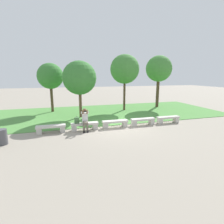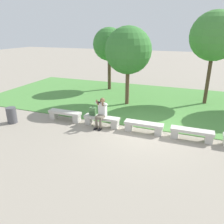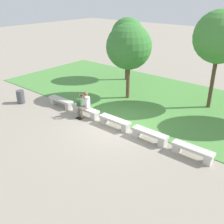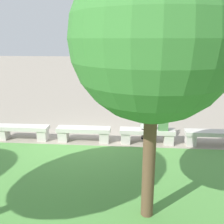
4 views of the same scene
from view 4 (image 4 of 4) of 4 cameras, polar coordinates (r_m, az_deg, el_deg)
The scene contains 8 objects.
ground_plane at distance 8.19m, azimuth -6.12°, elevation -6.36°, with size 80.00×80.00×0.00m, color gray.
bench_main at distance 8.30m, azimuth 21.13°, elevation -4.94°, with size 1.64×0.40×0.45m.
bench_near at distance 7.96m, azimuth 7.65°, elevation -4.84°, with size 1.64×0.40×0.45m.
bench_mid at distance 8.09m, azimuth -6.17°, elevation -4.45°, with size 1.64×0.40×0.45m.
bench_far at distance 8.66m, azimuth -18.85°, elevation -3.87°, with size 1.64×0.40×0.45m.
person_photographer at distance 7.89m, azimuth 7.56°, elevation -1.60°, with size 0.49×0.74×1.32m.
backpack at distance 7.87m, azimuth 11.06°, elevation -2.67°, with size 0.28×0.24×0.43m.
tree_left_background at distance 4.08m, azimuth 9.13°, elevation 15.36°, with size 2.55×2.55×4.34m.
Camera 4 is at (-1.49, 7.45, 3.06)m, focal length 42.00 mm.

